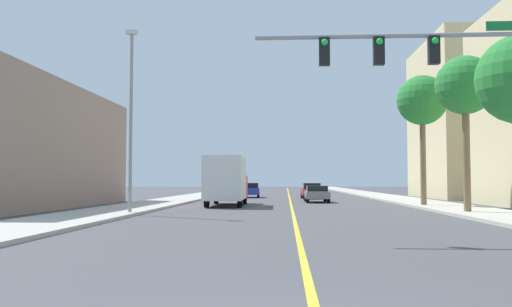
# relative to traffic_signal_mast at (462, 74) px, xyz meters

# --- Properties ---
(ground) EXTENTS (192.00, 192.00, 0.00)m
(ground) POSITION_rel_traffic_signal_mast_xyz_m (-4.84, 31.26, -4.85)
(ground) COLOR #47474C
(sidewalk_left) EXTENTS (3.94, 168.00, 0.15)m
(sidewalk_left) POSITION_rel_traffic_signal_mast_xyz_m (-14.38, 31.26, -4.78)
(sidewalk_left) COLOR #B2ADA3
(sidewalk_left) RESTS_ON ground
(sidewalk_right) EXTENTS (3.94, 168.00, 0.15)m
(sidewalk_right) POSITION_rel_traffic_signal_mast_xyz_m (4.69, 31.26, -4.78)
(sidewalk_right) COLOR #B2ADA3
(sidewalk_right) RESTS_ON ground
(lane_marking_center) EXTENTS (0.16, 144.00, 0.01)m
(lane_marking_center) POSITION_rel_traffic_signal_mast_xyz_m (-4.84, 31.26, -4.85)
(lane_marking_center) COLOR yellow
(lane_marking_center) RESTS_ON ground
(building_right_far) EXTENTS (12.14, 14.33, 15.42)m
(building_right_far) POSITION_rel_traffic_signal_mast_xyz_m (14.63, 36.99, 2.86)
(building_right_far) COLOR beige
(building_right_far) RESTS_ON ground
(traffic_signal_mast) EXTENTS (9.35, 0.36, 6.26)m
(traffic_signal_mast) POSITION_rel_traffic_signal_mast_xyz_m (0.00, 0.00, 0.00)
(traffic_signal_mast) COLOR gray
(traffic_signal_mast) RESTS_ON sidewalk_right
(street_lamp) EXTENTS (0.56, 0.28, 9.10)m
(street_lamp) POSITION_rel_traffic_signal_mast_xyz_m (-12.91, 9.88, 0.28)
(street_lamp) COLOR gray
(street_lamp) RESTS_ON sidewalk_left
(palm_mid) EXTENTS (2.98, 2.98, 7.90)m
(palm_mid) POSITION_rel_traffic_signal_mast_xyz_m (3.93, 11.31, 1.61)
(palm_mid) COLOR brown
(palm_mid) RESTS_ON sidewalk_right
(palm_far) EXTENTS (3.22, 3.22, 8.37)m
(palm_far) POSITION_rel_traffic_signal_mast_xyz_m (3.64, 18.54, 1.96)
(palm_far) COLOR brown
(palm_far) RESTS_ON sidewalk_right
(car_blue) EXTENTS (1.93, 4.50, 1.45)m
(car_blue) POSITION_rel_traffic_signal_mast_xyz_m (-8.71, 36.60, -4.09)
(car_blue) COLOR #1E389E
(car_blue) RESTS_ON ground
(car_gray) EXTENTS (1.81, 4.32, 1.29)m
(car_gray) POSITION_rel_traffic_signal_mast_xyz_m (-2.79, 25.47, -4.16)
(car_gray) COLOR slate
(car_gray) RESTS_ON ground
(car_red) EXTENTS (1.87, 4.09, 1.46)m
(car_red) POSITION_rel_traffic_signal_mast_xyz_m (-2.83, 33.38, -4.10)
(car_red) COLOR red
(car_red) RESTS_ON ground
(delivery_truck) EXTENTS (2.54, 7.74, 3.26)m
(delivery_truck) POSITION_rel_traffic_signal_mast_xyz_m (-9.19, 19.34, -3.13)
(delivery_truck) COLOR red
(delivery_truck) RESTS_ON ground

